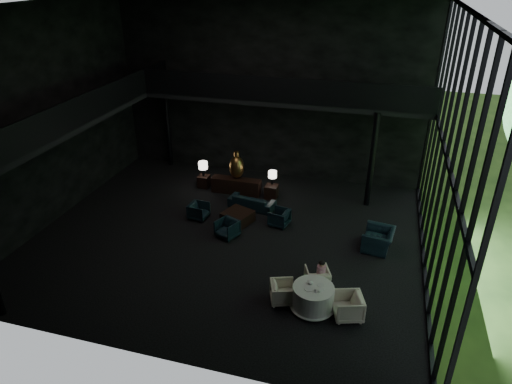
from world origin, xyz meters
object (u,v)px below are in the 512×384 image
(bronze_urn, at_px, (237,167))
(dining_table, at_px, (313,299))
(side_table_right, at_px, (271,192))
(table_lamp_right, at_px, (272,175))
(table_lamp_left, at_px, (203,166))
(lounge_armchair_west, at_px, (199,211))
(sofa, at_px, (252,200))
(console, at_px, (236,186))
(lounge_armchair_south, at_px, (227,228))
(child, at_px, (321,269))
(lounge_armchair_east, at_px, (279,217))
(dining_chair_west, at_px, (283,292))
(window_armchair, at_px, (379,235))
(dining_chair_north, at_px, (317,277))
(dining_chair_east, at_px, (348,305))
(coffee_table, at_px, (238,217))
(side_table_left, at_px, (204,181))

(bronze_urn, xyz_separation_m, dining_table, (4.48, -6.64, -0.88))
(side_table_right, height_order, table_lamp_right, table_lamp_right)
(table_lamp_left, bearing_deg, table_lamp_right, -1.09)
(table_lamp_left, distance_m, dining_table, 9.09)
(table_lamp_left, height_order, lounge_armchair_west, table_lamp_left)
(side_table_right, distance_m, sofa, 1.22)
(console, height_order, table_lamp_right, table_lamp_right)
(console, relative_size, lounge_armchair_south, 3.08)
(bronze_urn, xyz_separation_m, child, (4.56, -5.68, -0.47))
(table_lamp_left, xyz_separation_m, lounge_armchair_west, (0.86, -2.72, -0.70))
(lounge_armchair_east, bearing_deg, dining_chair_west, 25.99)
(console, height_order, window_armchair, window_armchair)
(dining_chair_north, xyz_separation_m, dining_chair_east, (1.05, -1.14, 0.09))
(dining_chair_east, bearing_deg, coffee_table, -150.17)
(lounge_armchair_west, relative_size, dining_chair_east, 0.77)
(lounge_armchair_south, bearing_deg, dining_chair_north, -4.93)
(dining_chair_east, bearing_deg, table_lamp_right, -167.91)
(side_table_left, height_order, dining_chair_north, dining_chair_north)
(console, bearing_deg, window_armchair, -24.40)
(lounge_armchair_west, height_order, child, child)
(lounge_armchair_east, height_order, dining_chair_north, lounge_armchair_east)
(console, xyz_separation_m, lounge_armchair_west, (-0.74, -2.52, -0.01))
(lounge_armchair_south, bearing_deg, table_lamp_right, 100.99)
(console, relative_size, sofa, 1.22)
(table_lamp_right, height_order, dining_chair_north, table_lamp_right)
(sofa, bearing_deg, side_table_left, -17.23)
(bronze_urn, xyz_separation_m, side_table_right, (1.60, -0.14, -0.92))
(table_lamp_right, bearing_deg, child, -62.52)
(side_table_left, bearing_deg, lounge_armchair_south, -57.16)
(child, bearing_deg, side_table_right, -61.88)
(side_table_right, xyz_separation_m, dining_table, (2.88, -6.50, 0.04))
(table_lamp_right, xyz_separation_m, dining_chair_north, (2.85, -5.62, -0.68))
(lounge_armchair_west, distance_m, dining_chair_west, 5.86)
(lounge_armchair_south, xyz_separation_m, dining_chair_east, (4.72, -3.14, 0.08))
(bronze_urn, relative_size, sofa, 0.68)
(table_lamp_left, distance_m, table_lamp_right, 3.20)
(dining_table, xyz_separation_m, dining_chair_north, (-0.03, 1.03, 0.01))
(child, bearing_deg, lounge_armchair_south, -28.67)
(table_lamp_right, bearing_deg, bronze_urn, -179.43)
(dining_chair_north, bearing_deg, console, -73.01)
(sofa, relative_size, lounge_armchair_east, 2.62)
(child, bearing_deg, coffee_table, -40.40)
(lounge_armchair_east, distance_m, coffee_table, 1.63)
(child, bearing_deg, console, -50.64)
(table_lamp_right, height_order, window_armchair, table_lamp_right)
(console, relative_size, table_lamp_left, 3.19)
(sofa, relative_size, coffee_table, 1.77)
(table_lamp_right, bearing_deg, dining_chair_north, -63.13)
(table_lamp_right, relative_size, sofa, 0.34)
(dining_chair_east, bearing_deg, table_lamp_left, -151.76)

